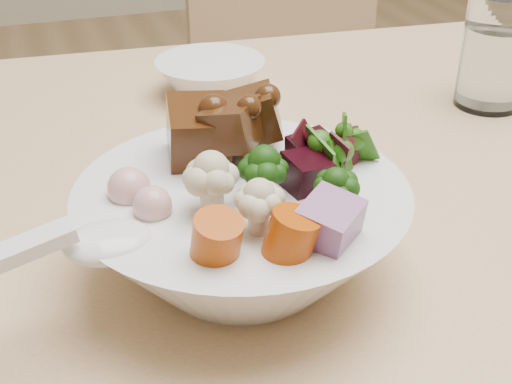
# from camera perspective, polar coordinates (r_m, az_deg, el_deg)

# --- Properties ---
(chair_far) EXTENTS (0.39, 0.39, 0.84)m
(chair_far) POSITION_cam_1_polar(r_m,az_deg,el_deg) (1.42, 3.61, 5.02)
(chair_far) COLOR tan
(chair_far) RESTS_ON ground
(food_bowl) EXTENTS (0.25, 0.25, 0.13)m
(food_bowl) POSITION_cam_1_polar(r_m,az_deg,el_deg) (0.54, -0.98, -2.50)
(food_bowl) COLOR white
(food_bowl) RESTS_ON dining_table
(soup_spoon) EXTENTS (0.17, 0.06, 0.03)m
(soup_spoon) POSITION_cam_1_polar(r_m,az_deg,el_deg) (0.47, -14.09, -4.35)
(soup_spoon) COLOR white
(soup_spoon) RESTS_ON food_bowl
(water_glass) EXTENTS (0.08, 0.08, 0.13)m
(water_glass) POSITION_cam_1_polar(r_m,az_deg,el_deg) (0.86, 18.54, 10.30)
(water_glass) COLOR white
(water_glass) RESTS_ON dining_table
(side_bowl) EXTENTS (0.13, 0.13, 0.04)m
(side_bowl) POSITION_cam_1_polar(r_m,az_deg,el_deg) (0.86, -3.66, 9.10)
(side_bowl) COLOR white
(side_bowl) RESTS_ON dining_table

